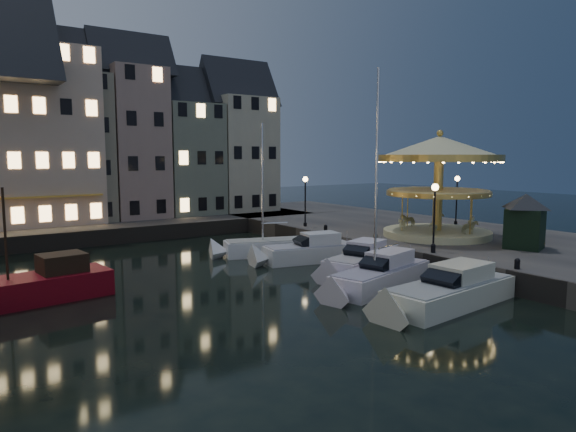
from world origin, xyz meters
TOP-DOWN VIEW (x-y plane):
  - ground at (0.00, 0.00)m, footprint 160.00×160.00m
  - quay_east at (14.00, 6.00)m, footprint 16.00×56.00m
  - quay_north at (-8.00, 28.00)m, footprint 44.00×12.00m
  - quaywall_e at (6.00, 6.00)m, footprint 0.15×44.00m
  - quaywall_n at (-6.00, 22.00)m, footprint 48.00×0.15m
  - streetlamp_b at (7.20, 1.00)m, footprint 0.44×0.44m
  - streetlamp_c at (7.20, 14.50)m, footprint 0.44×0.44m
  - streetlamp_d at (18.50, 8.00)m, footprint 0.44×0.44m
  - bollard_a at (6.60, -5.00)m, footprint 0.30×0.30m
  - bollard_b at (6.60, 0.50)m, footprint 0.30×0.30m
  - bollard_c at (6.60, 5.50)m, footprint 0.30×0.30m
  - bollard_d at (6.60, 11.00)m, footprint 0.30×0.30m
  - townhouse_nc at (-8.00, 30.00)m, footprint 6.82×8.00m
  - townhouse_nd at (-2.25, 30.00)m, footprint 5.50×8.00m
  - townhouse_ne at (3.20, 30.00)m, footprint 6.16×8.00m
  - townhouse_nf at (9.25, 30.00)m, footprint 6.82×8.00m
  - motorboat_b at (1.51, -4.52)m, footprint 8.76×3.27m
  - motorboat_c at (1.15, -0.32)m, footprint 8.28×3.99m
  - motorboat_d at (2.70, 2.95)m, footprint 6.87×4.21m
  - motorboat_e at (2.21, 7.74)m, footprint 7.44×3.45m
  - motorboat_f at (1.15, 11.28)m, footprint 7.82×4.09m
  - red_fishing_boat at (-14.45, 7.54)m, footprint 7.60×3.40m
  - carousel at (11.89, 4.60)m, footprint 8.84×8.84m
  - ticket_kiosk at (12.56, -1.78)m, footprint 3.39×3.39m

SIDE VIEW (x-z plane):
  - ground at x=0.00m, z-range 0.00..0.00m
  - motorboat_f at x=1.15m, z-range -4.70..5.75m
  - motorboat_d at x=2.70m, z-range -0.44..1.71m
  - motorboat_e at x=2.21m, z-range -0.44..1.71m
  - motorboat_b at x=1.51m, z-range -0.43..1.72m
  - quay_east at x=14.00m, z-range 0.00..1.30m
  - quay_north at x=-8.00m, z-range 0.00..1.30m
  - quaywall_e at x=6.00m, z-range 0.00..1.30m
  - quaywall_n at x=-6.00m, z-range 0.00..1.30m
  - motorboat_c at x=1.15m, z-range -4.82..6.17m
  - red_fishing_boat at x=-14.45m, z-range -2.26..3.65m
  - bollard_a at x=6.60m, z-range 1.32..1.89m
  - bollard_b at x=6.60m, z-range 1.32..1.89m
  - bollard_c at x=6.60m, z-range 1.32..1.89m
  - bollard_d at x=6.60m, z-range 1.32..1.89m
  - ticket_kiosk at x=12.56m, z-range 1.67..5.64m
  - streetlamp_b at x=7.20m, z-range 1.93..6.10m
  - streetlamp_c at x=7.20m, z-range 1.93..6.10m
  - streetlamp_d at x=18.50m, z-range 1.93..6.10m
  - carousel at x=11.89m, z-range 2.53..10.26m
  - townhouse_ne at x=3.20m, z-range 1.38..14.18m
  - townhouse_nf at x=9.25m, z-range 1.38..15.18m
  - townhouse_nc at x=-8.00m, z-range 1.38..16.18m
  - townhouse_nd at x=-2.25m, z-range 1.38..17.18m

